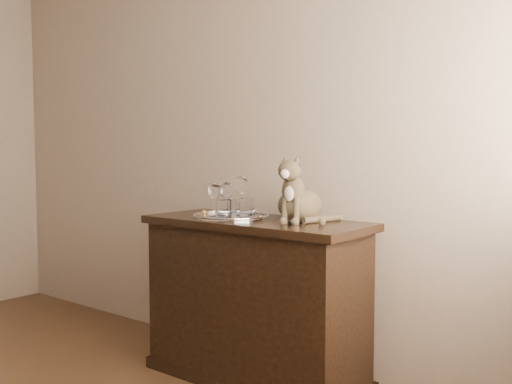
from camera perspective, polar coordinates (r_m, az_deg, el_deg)
wall_back at (r=3.55m, az=-4.58°, el=6.49°), size 4.00×0.10×2.70m
sideboard at (r=3.02m, az=-0.05°, el=-10.78°), size 1.20×0.50×0.85m
tray at (r=3.00m, az=-2.50°, el=-2.52°), size 0.40×0.40×0.01m
wine_glass_a at (r=3.12m, az=-3.07°, el=-0.56°), size 0.07×0.07×0.18m
wine_glass_b at (r=3.10m, az=-1.47°, el=-0.31°), size 0.08×0.08×0.21m
wine_glass_c at (r=3.01m, az=-4.20°, el=-0.73°), size 0.07×0.07×0.18m
wine_glass_d at (r=3.05m, az=-2.93°, el=-0.65°), size 0.07×0.07×0.18m
tumbler_a at (r=2.95m, az=-2.27°, el=-1.66°), size 0.08×0.08×0.09m
tumbler_b at (r=2.92m, az=-3.27°, el=-1.72°), size 0.08×0.08×0.09m
tumbler_c at (r=2.94m, az=-0.93°, el=-1.61°), size 0.09×0.09×0.10m
cat at (r=2.83m, az=4.44°, el=0.35°), size 0.37×0.36×0.33m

